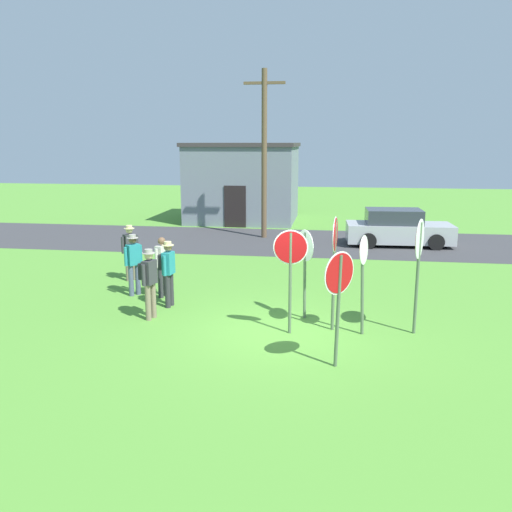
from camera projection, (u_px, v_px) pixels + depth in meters
The scene contains 16 objects.
ground_plane at pixel (281, 333), 12.03m from camera, with size 80.00×80.00×0.00m, color #518E33.
street_asphalt at pixel (307, 242), 22.92m from camera, with size 60.00×6.40×0.01m, color #38383A.
building_background at pixel (243, 182), 28.81m from camera, with size 5.81×5.16×4.19m.
utility_pole at pixel (264, 151), 23.23m from camera, with size 1.80×0.24×7.30m.
parked_car_on_street at pixel (398, 229), 22.10m from camera, with size 4.37×2.15×1.51m.
stop_sign_leaning_right at pixel (335, 253), 11.86m from camera, with size 0.11×0.79×2.63m.
stop_sign_rear_left at pixel (419, 255), 11.63m from camera, with size 0.30×0.84×2.61m.
stop_sign_leaning_left at pixel (339, 288), 9.90m from camera, with size 0.56×0.65×2.27m.
stop_sign_center_cluster at pixel (305, 258), 12.73m from camera, with size 0.43×0.65×2.20m.
stop_sign_rear_right at pixel (290, 263), 11.69m from camera, with size 0.77×0.09×2.37m.
stop_sign_nearest at pixel (363, 269), 11.66m from camera, with size 0.24×0.63×2.26m.
person_holding_notes at pixel (168, 269), 13.76m from camera, with size 0.41×0.57×1.74m.
person_on_left at pixel (149, 279), 12.80m from camera, with size 0.42×0.55×1.74m.
person_in_blue at pixel (162, 264), 14.64m from camera, with size 0.34×0.54×1.69m.
person_in_dark_shirt at pixel (130, 249), 16.39m from camera, with size 0.41×0.45×1.74m.
person_with_sunhat at pixel (134, 261), 14.79m from camera, with size 0.39×0.48×1.74m.
Camera 1 is at (1.10, -11.35, 4.25)m, focal length 37.23 mm.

